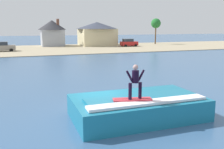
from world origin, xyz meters
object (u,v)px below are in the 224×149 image
(car_far_shore, at_px, (129,43))
(house_gabled_white, at_px, (97,33))
(car_near_shore, at_px, (2,47))
(house_small_cottage, at_px, (52,32))
(wave_crest, at_px, (138,107))
(surfer, at_px, (135,80))
(surfboard, at_px, (132,99))
(tree_tall_bare, at_px, (156,24))

(car_far_shore, height_order, house_gabled_white, house_gabled_white)
(car_far_shore, bearing_deg, car_near_shore, -173.04)
(house_small_cottage, bearing_deg, wave_crest, -91.91)
(wave_crest, relative_size, house_gabled_white, 0.64)
(surfer, relative_size, car_far_shore, 0.41)
(surfboard, height_order, tree_tall_bare, tree_tall_bare)
(house_small_cottage, bearing_deg, surfboard, -92.61)
(surfboard, distance_m, car_far_shore, 47.86)
(surfer, xyz_separation_m, house_small_cottage, (2.24, 51.38, 1.28))
(car_far_shore, relative_size, house_small_cottage, 0.59)
(surfboard, xyz_separation_m, house_gabled_white, (12.91, 49.51, 1.99))
(car_near_shore, height_order, house_small_cottage, house_small_cottage)
(wave_crest, height_order, car_near_shore, car_near_shore)
(tree_tall_bare, bearing_deg, surfboard, -120.57)
(house_gabled_white, bearing_deg, tree_tall_bare, -0.87)
(surfboard, relative_size, house_small_cottage, 0.28)
(car_near_shore, bearing_deg, tree_tall_bare, 13.09)
(house_gabled_white, distance_m, house_small_cottage, 10.72)
(wave_crest, bearing_deg, house_gabled_white, 75.89)
(surfer, bearing_deg, surfboard, 143.50)
(car_far_shore, xyz_separation_m, tree_tall_bare, (10.10, 5.34, 4.49))
(car_far_shore, distance_m, house_gabled_white, 8.58)
(surfboard, height_order, house_small_cottage, house_small_cottage)
(surfboard, xyz_separation_m, car_near_shore, (-8.10, 40.62, -0.28))
(car_near_shore, distance_m, house_small_cottage, 15.14)
(car_near_shore, bearing_deg, house_small_cottage, 45.68)
(car_near_shore, relative_size, house_gabled_white, 0.43)
(car_far_shore, height_order, tree_tall_bare, tree_tall_bare)
(wave_crest, height_order, surfboard, surfboard)
(car_far_shore, xyz_separation_m, house_gabled_white, (-6.09, 5.59, 2.28))
(car_near_shore, relative_size, car_far_shore, 1.13)
(wave_crest, relative_size, car_near_shore, 1.47)
(house_gabled_white, xyz_separation_m, tree_tall_bare, (16.19, -0.25, 2.21))
(surfer, distance_m, tree_tall_bare, 57.32)
(car_far_shore, bearing_deg, house_small_cottage, 156.11)
(wave_crest, bearing_deg, surfer, -124.54)
(car_far_shore, xyz_separation_m, house_small_cottage, (-16.66, 7.38, 2.48))
(car_far_shore, bearing_deg, house_gabled_white, 137.47)
(car_near_shore, xyz_separation_m, tree_tall_bare, (37.20, 8.65, 4.49))
(car_far_shore, bearing_deg, surfboard, -113.40)
(wave_crest, xyz_separation_m, tree_tall_bare, (28.45, 48.55, 4.87))
(house_small_cottage, xyz_separation_m, tree_tall_bare, (26.76, -2.04, 2.01))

